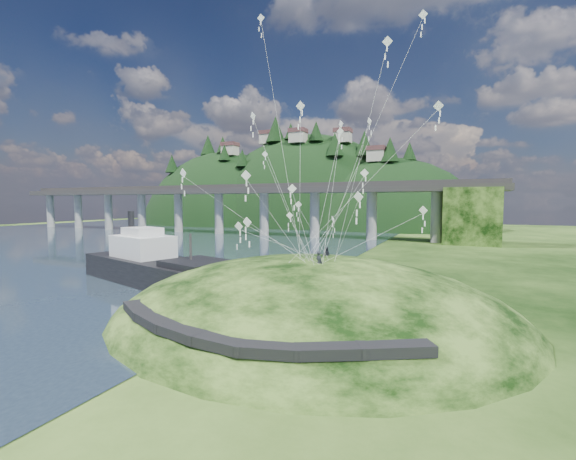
% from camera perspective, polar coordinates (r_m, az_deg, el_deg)
% --- Properties ---
extents(ground, '(320.00, 320.00, 0.00)m').
position_cam_1_polar(ground, '(35.86, -9.99, -11.69)').
color(ground, black).
rests_on(ground, ground).
extents(water, '(240.00, 240.00, 0.00)m').
position_cam_1_polar(water, '(108.96, -33.24, -1.63)').
color(water, '#304559').
rests_on(water, ground).
extents(grass_hill, '(36.00, 32.00, 13.00)m').
position_cam_1_polar(grass_hill, '(34.50, 3.49, -14.89)').
color(grass_hill, black).
rests_on(grass_hill, ground).
extents(footpath, '(22.29, 5.84, 0.83)m').
position_cam_1_polar(footpath, '(23.55, -8.16, -14.91)').
color(footpath, black).
rests_on(footpath, ground).
extents(bridge, '(160.00, 11.00, 15.00)m').
position_cam_1_polar(bridge, '(108.75, -0.96, 4.17)').
color(bridge, '#2D2B2B').
rests_on(bridge, ground).
extents(far_ridge, '(153.00, 70.00, 94.50)m').
position_cam_1_polar(far_ridge, '(164.25, 1.29, -1.81)').
color(far_ridge, black).
rests_on(far_ridge, ground).
extents(work_barge, '(25.44, 13.47, 8.59)m').
position_cam_1_polar(work_barge, '(49.02, -19.00, -4.98)').
color(work_barge, black).
rests_on(work_barge, ground).
extents(wooden_dock, '(12.47, 5.61, 0.89)m').
position_cam_1_polar(wooden_dock, '(44.48, -14.77, -8.12)').
color(wooden_dock, '#3B2618').
rests_on(wooden_dock, ground).
extents(kite_flyers, '(1.68, 5.14, 1.91)m').
position_cam_1_polar(kite_flyers, '(33.06, 5.25, -2.76)').
color(kite_flyers, '#22252E').
rests_on(kite_flyers, ground).
extents(kite_swarm, '(21.56, 16.17, 20.10)m').
position_cam_1_polar(kite_swarm, '(33.98, 3.92, 10.81)').
color(kite_swarm, white).
rests_on(kite_swarm, ground).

